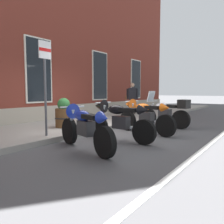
% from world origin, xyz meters
% --- Properties ---
extents(ground_plane, '(140.00, 140.00, 0.00)m').
position_xyz_m(ground_plane, '(0.00, 0.00, 0.00)').
color(ground_plane, '#4C4C4F').
extents(sidewalk, '(28.92, 3.11, 0.14)m').
position_xyz_m(sidewalk, '(0.00, 1.56, 0.07)').
color(sidewalk, gray).
rests_on(sidewalk, ground_plane).
extents(lane_stripe, '(28.92, 0.12, 0.01)m').
position_xyz_m(lane_stripe, '(0.00, -3.20, 0.00)').
color(lane_stripe, silver).
rests_on(lane_stripe, ground_plane).
extents(motorcycle_blue_sport, '(0.89, 2.09, 1.00)m').
position_xyz_m(motorcycle_blue_sport, '(-1.98, -1.01, 0.55)').
color(motorcycle_blue_sport, black).
rests_on(motorcycle_blue_sport, ground_plane).
extents(motorcycle_black_sport, '(0.62, 2.09, 1.06)m').
position_xyz_m(motorcycle_black_sport, '(-0.77, -1.10, 0.58)').
color(motorcycle_black_sport, black).
rests_on(motorcycle_black_sport, ground_plane).
extents(motorcycle_orange_sport, '(0.74, 2.10, 1.05)m').
position_xyz_m(motorcycle_orange_sport, '(0.57, -1.17, 0.57)').
color(motorcycle_orange_sport, black).
rests_on(motorcycle_orange_sport, ground_plane).
extents(motorcycle_silver_touring, '(0.74, 2.01, 1.30)m').
position_xyz_m(motorcycle_silver_touring, '(2.08, -1.31, 0.54)').
color(motorcycle_silver_touring, black).
rests_on(motorcycle_silver_touring, ground_plane).
extents(pedestrian_dark_jacket, '(0.44, 0.59, 1.58)m').
position_xyz_m(pedestrian_dark_jacket, '(4.30, 1.40, 1.01)').
color(pedestrian_dark_jacket, '#38332D').
rests_on(pedestrian_dark_jacket, sidewalk).
extents(parking_sign, '(0.36, 0.07, 2.44)m').
position_xyz_m(parking_sign, '(-1.88, 0.35, 1.71)').
color(parking_sign, '#4C4C51').
rests_on(parking_sign, sidewalk).
extents(barrel_planter, '(0.58, 0.58, 0.94)m').
position_xyz_m(barrel_planter, '(-0.61, 1.07, 0.55)').
color(barrel_planter, brown).
rests_on(barrel_planter, sidewalk).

